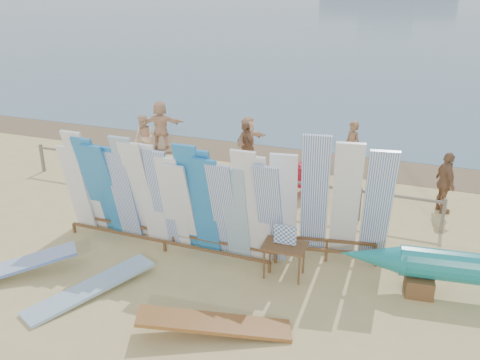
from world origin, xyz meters
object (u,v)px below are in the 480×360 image
at_px(beachgoer_7, 352,147).
at_px(beach_chair_left, 272,191).
at_px(side_surfboard_rack, 331,202).
at_px(vendor_table, 284,259).
at_px(main_surfboard_rack, 167,199).
at_px(beach_chair_right, 245,184).
at_px(flat_board_e, 12,277).
at_px(beachgoer_5, 248,141).
at_px(beachgoer_11, 161,125).
at_px(beachgoer_10, 445,183).
at_px(flat_board_c, 215,334).
at_px(beachgoer_4, 246,145).
at_px(stroller, 305,178).
at_px(flat_board_b, 92,293).
at_px(beachgoer_2, 144,138).
at_px(beachgoer_8, 351,179).

bearing_deg(beachgoer_7, beach_chair_left, -78.75).
bearing_deg(side_surfboard_rack, vendor_table, -130.81).
bearing_deg(vendor_table, beach_chair_left, 108.67).
relative_size(main_surfboard_rack, beach_chair_right, 5.92).
bearing_deg(beach_chair_right, side_surfboard_rack, -80.47).
height_order(flat_board_e, beachgoer_5, beachgoer_5).
distance_m(vendor_table, flat_board_e, 5.70).
height_order(beachgoer_5, beachgoer_11, beachgoer_11).
distance_m(beach_chair_left, beachgoer_10, 4.57).
distance_m(main_surfboard_rack, flat_board_c, 3.52).
bearing_deg(flat_board_c, beach_chair_right, -6.31).
distance_m(beach_chair_right, beachgoer_11, 5.14).
distance_m(main_surfboard_rack, vendor_table, 2.94).
bearing_deg(beachgoer_4, stroller, 9.82).
bearing_deg(beachgoer_4, beachgoer_5, 133.87).
bearing_deg(beachgoer_11, flat_board_e, 75.25).
xyz_separation_m(vendor_table, flat_board_c, (-0.62, -2.22, -0.39)).
height_order(beach_chair_right, beachgoer_11, beachgoer_11).
height_order(flat_board_b, beachgoer_4, beachgoer_4).
height_order(beachgoer_2, beachgoer_11, beachgoer_11).
bearing_deg(beachgoer_2, beach_chair_left, 8.52).
relative_size(main_surfboard_rack, flat_board_b, 2.00).
distance_m(flat_board_c, beachgoer_5, 8.68).
xyz_separation_m(beachgoer_10, beachgoer_4, (-6.03, 1.34, -0.06)).
bearing_deg(beach_chair_right, beach_chair_left, -50.60).
bearing_deg(beachgoer_4, main_surfboard_rack, -47.61).
bearing_deg(beachgoer_7, beachgoer_11, -139.20).
relative_size(stroller, beachgoer_7, 0.69).
relative_size(side_surfboard_rack, beachgoer_8, 1.70).
bearing_deg(beachgoer_11, beachgoer_10, 144.48).
bearing_deg(flat_board_b, beach_chair_right, 103.69).
bearing_deg(flat_board_e, beachgoer_8, 91.26).
xyz_separation_m(beach_chair_left, beachgoer_7, (1.71, 2.92, 0.57)).
height_order(flat_board_c, beachgoer_4, beachgoer_4).
distance_m(beachgoer_10, beachgoer_5, 6.25).
bearing_deg(beachgoer_8, beachgoer_10, -49.97).
distance_m(flat_board_b, beachgoer_2, 7.90).
xyz_separation_m(beachgoer_4, beachgoer_5, (-0.01, 0.26, 0.06)).
height_order(flat_board_e, beachgoer_2, beachgoer_2).
relative_size(main_surfboard_rack, side_surfboard_rack, 1.85).
xyz_separation_m(side_surfboard_rack, beachgoer_5, (-3.67, 4.97, -0.50)).
height_order(stroller, beachgoer_11, beachgoer_11).
distance_m(beach_chair_left, beach_chair_right, 0.90).
bearing_deg(beachgoer_2, beachgoer_5, 39.41).
bearing_deg(stroller, beachgoer_10, 19.41).
height_order(stroller, beachgoer_7, beachgoer_7).
xyz_separation_m(beachgoer_7, beachgoer_5, (-3.29, -0.49, -0.02)).
bearing_deg(beachgoer_8, flat_board_c, -168.82).
bearing_deg(beachgoer_5, stroller, -111.21).
distance_m(side_surfboard_rack, beachgoer_5, 6.20).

